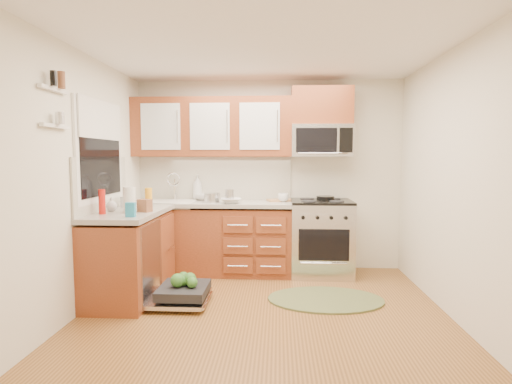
# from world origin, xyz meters

# --- Properties ---
(floor) EXTENTS (3.50, 3.50, 0.00)m
(floor) POSITION_xyz_m (0.00, 0.00, 0.00)
(floor) COLOR brown
(floor) RESTS_ON ground
(ceiling) EXTENTS (3.50, 3.50, 0.00)m
(ceiling) POSITION_xyz_m (0.00, 0.00, 2.50)
(ceiling) COLOR white
(ceiling) RESTS_ON ground
(wall_back) EXTENTS (3.50, 0.04, 2.50)m
(wall_back) POSITION_xyz_m (0.00, 1.75, 1.25)
(wall_back) COLOR silver
(wall_back) RESTS_ON ground
(wall_front) EXTENTS (3.50, 0.04, 2.50)m
(wall_front) POSITION_xyz_m (0.00, -1.75, 1.25)
(wall_front) COLOR silver
(wall_front) RESTS_ON ground
(wall_left) EXTENTS (0.04, 3.50, 2.50)m
(wall_left) POSITION_xyz_m (-1.75, 0.00, 1.25)
(wall_left) COLOR silver
(wall_left) RESTS_ON ground
(wall_right) EXTENTS (0.04, 3.50, 2.50)m
(wall_right) POSITION_xyz_m (1.75, 0.00, 1.25)
(wall_right) COLOR silver
(wall_right) RESTS_ON ground
(base_cabinet_back) EXTENTS (2.05, 0.60, 0.85)m
(base_cabinet_back) POSITION_xyz_m (-0.73, 1.45, 0.42)
(base_cabinet_back) COLOR brown
(base_cabinet_back) RESTS_ON ground
(base_cabinet_left) EXTENTS (0.60, 1.25, 0.85)m
(base_cabinet_left) POSITION_xyz_m (-1.45, 0.52, 0.42)
(base_cabinet_left) COLOR brown
(base_cabinet_left) RESTS_ON ground
(countertop_back) EXTENTS (2.07, 0.64, 0.05)m
(countertop_back) POSITION_xyz_m (-0.72, 1.44, 0.90)
(countertop_back) COLOR #9D9790
(countertop_back) RESTS_ON base_cabinet_back
(countertop_left) EXTENTS (0.64, 1.27, 0.05)m
(countertop_left) POSITION_xyz_m (-1.44, 0.53, 0.90)
(countertop_left) COLOR #9D9790
(countertop_left) RESTS_ON base_cabinet_left
(backsplash_back) EXTENTS (2.05, 0.02, 0.57)m
(backsplash_back) POSITION_xyz_m (-0.73, 1.74, 1.21)
(backsplash_back) COLOR beige
(backsplash_back) RESTS_ON ground
(backsplash_left) EXTENTS (0.02, 1.25, 0.57)m
(backsplash_left) POSITION_xyz_m (-1.74, 0.52, 1.21)
(backsplash_left) COLOR beige
(backsplash_left) RESTS_ON ground
(upper_cabinets) EXTENTS (2.05, 0.35, 0.75)m
(upper_cabinets) POSITION_xyz_m (-0.73, 1.57, 1.88)
(upper_cabinets) COLOR brown
(upper_cabinets) RESTS_ON ground
(cabinet_over_mw) EXTENTS (0.76, 0.35, 0.47)m
(cabinet_over_mw) POSITION_xyz_m (0.68, 1.57, 2.13)
(cabinet_over_mw) COLOR brown
(cabinet_over_mw) RESTS_ON ground
(range) EXTENTS (0.76, 0.64, 0.95)m
(range) POSITION_xyz_m (0.68, 1.43, 0.47)
(range) COLOR silver
(range) RESTS_ON ground
(microwave) EXTENTS (0.76, 0.38, 0.40)m
(microwave) POSITION_xyz_m (0.68, 1.55, 1.70)
(microwave) COLOR silver
(microwave) RESTS_ON ground
(sink) EXTENTS (0.62, 0.50, 0.26)m
(sink) POSITION_xyz_m (-1.25, 1.42, 0.80)
(sink) COLOR white
(sink) RESTS_ON ground
(dishwasher) EXTENTS (0.70, 0.60, 0.20)m
(dishwasher) POSITION_xyz_m (-0.86, 0.30, 0.10)
(dishwasher) COLOR silver
(dishwasher) RESTS_ON ground
(window) EXTENTS (0.03, 1.05, 1.05)m
(window) POSITION_xyz_m (-1.74, 0.50, 1.55)
(window) COLOR white
(window) RESTS_ON ground
(window_blind) EXTENTS (0.02, 0.96, 0.40)m
(window_blind) POSITION_xyz_m (-1.71, 0.50, 1.88)
(window_blind) COLOR white
(window_blind) RESTS_ON ground
(shelf_upper) EXTENTS (0.04, 0.40, 0.03)m
(shelf_upper) POSITION_xyz_m (-1.72, -0.35, 2.05)
(shelf_upper) COLOR white
(shelf_upper) RESTS_ON ground
(shelf_lower) EXTENTS (0.04, 0.40, 0.03)m
(shelf_lower) POSITION_xyz_m (-1.72, -0.35, 1.75)
(shelf_lower) COLOR white
(shelf_lower) RESTS_ON ground
(rug) EXTENTS (1.32, 0.97, 0.02)m
(rug) POSITION_xyz_m (0.63, 0.48, 0.01)
(rug) COLOR #626E3E
(rug) RESTS_ON ground
(skillet) EXTENTS (0.25, 0.25, 0.04)m
(skillet) POSITION_xyz_m (0.74, 1.54, 0.97)
(skillet) COLOR black
(skillet) RESTS_ON range
(stock_pot) EXTENTS (0.20, 0.20, 0.12)m
(stock_pot) POSITION_xyz_m (-0.69, 1.34, 0.98)
(stock_pot) COLOR silver
(stock_pot) RESTS_ON countertop_back
(cutting_board) EXTENTS (0.36, 0.29, 0.02)m
(cutting_board) POSITION_xyz_m (0.16, 1.55, 0.94)
(cutting_board) COLOR tan
(cutting_board) RESTS_ON countertop_back
(canister) EXTENTS (0.12, 0.12, 0.17)m
(canister) POSITION_xyz_m (-0.46, 1.27, 1.01)
(canister) COLOR silver
(canister) RESTS_ON countertop_back
(paper_towel_roll) EXTENTS (0.15, 0.15, 0.27)m
(paper_towel_roll) POSITION_xyz_m (-1.38, 0.36, 1.06)
(paper_towel_roll) COLOR white
(paper_towel_roll) RESTS_ON countertop_left
(mustard_bottle) EXTENTS (0.09, 0.09, 0.24)m
(mustard_bottle) POSITION_xyz_m (-1.25, 0.57, 1.04)
(mustard_bottle) COLOR #FFAF1C
(mustard_bottle) RESTS_ON countertop_left
(red_bottle) EXTENTS (0.08, 0.08, 0.25)m
(red_bottle) POSITION_xyz_m (-1.62, 0.25, 1.05)
(red_bottle) COLOR red
(red_bottle) RESTS_ON countertop_left
(wooden_box) EXTENTS (0.16, 0.14, 0.13)m
(wooden_box) POSITION_xyz_m (-1.25, 0.44, 0.99)
(wooden_box) COLOR brown
(wooden_box) RESTS_ON countertop_left
(blue_carton) EXTENTS (0.09, 0.05, 0.14)m
(blue_carton) POSITION_xyz_m (-1.26, 0.08, 0.99)
(blue_carton) COLOR teal
(blue_carton) RESTS_ON countertop_left
(bowl_a) EXTENTS (0.30, 0.30, 0.06)m
(bowl_a) POSITION_xyz_m (-0.45, 1.25, 0.96)
(bowl_a) COLOR #999999
(bowl_a) RESTS_ON countertop_back
(bowl_b) EXTENTS (0.33, 0.33, 0.08)m
(bowl_b) POSITION_xyz_m (-0.83, 1.60, 0.97)
(bowl_b) COLOR #999999
(bowl_b) RESTS_ON countertop_back
(cup) EXTENTS (0.17, 0.17, 0.11)m
(cup) POSITION_xyz_m (0.20, 1.47, 0.98)
(cup) COLOR #999999
(cup) RESTS_ON countertop_back
(soap_bottle_a) EXTENTS (0.16, 0.16, 0.33)m
(soap_bottle_a) POSITION_xyz_m (-0.95, 1.68, 1.09)
(soap_bottle_a) COLOR #999999
(soap_bottle_a) RESTS_ON countertop_back
(soap_bottle_b) EXTENTS (0.10, 0.10, 0.17)m
(soap_bottle_b) POSITION_xyz_m (-1.62, 0.85, 1.01)
(soap_bottle_b) COLOR #999999
(soap_bottle_b) RESTS_ON countertop_left
(soap_bottle_c) EXTENTS (0.12, 0.12, 0.15)m
(soap_bottle_c) POSITION_xyz_m (-1.62, 0.48, 1.00)
(soap_bottle_c) COLOR #999999
(soap_bottle_c) RESTS_ON countertop_left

